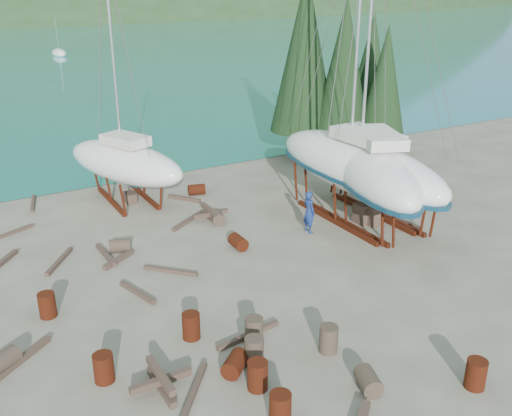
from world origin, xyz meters
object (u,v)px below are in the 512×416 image
small_sailboat_shore (125,162)px  large_sailboat_far (368,166)px  large_sailboat_near (358,165)px  worker (309,212)px

small_sailboat_shore → large_sailboat_far: bearing=-66.0°
large_sailboat_near → large_sailboat_far: large_sailboat_near is taller
large_sailboat_near → worker: size_ratio=8.72×
small_sailboat_shore → worker: size_ratio=6.52×
small_sailboat_shore → worker: (5.82, -8.14, -1.12)m
large_sailboat_near → worker: bearing=-179.1°
large_sailboat_near → large_sailboat_far: 0.49m
large_sailboat_far → worker: large_sailboat_far is taller
large_sailboat_near → worker: (-2.76, -0.12, -1.77)m
large_sailboat_near → small_sailboat_shore: large_sailboat_near is taller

